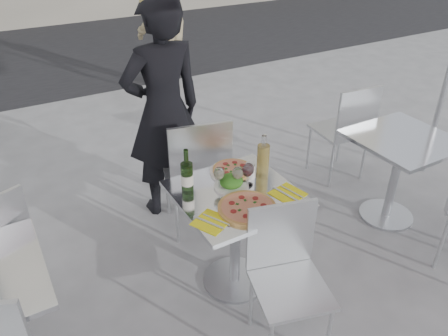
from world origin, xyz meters
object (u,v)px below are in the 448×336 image
chair_near (286,267)px  carafe (263,160)px  side_table_right (398,161)px  pedestrian_b (159,23)px  wineglass_red_a (249,170)px  side_chair_rfar (347,126)px  napkin_right (288,193)px  woman_diner (164,111)px  sugar_shaker (250,171)px  wine_bottle (187,176)px  wineglass_red_b (247,171)px  main_table (236,220)px  chair_far (198,168)px  wineglass_white_a (219,174)px  napkin_left (211,222)px  wineglass_white_b (238,174)px  pizza_near (247,208)px  pizza_far (233,170)px  salad_plate (231,182)px

chair_near → carafe: bearing=84.5°
side_table_right → pedestrian_b: size_ratio=0.41×
chair_near → wineglass_red_a: (0.08, 0.53, 0.34)m
side_table_right → side_chair_rfar: (0.07, 0.65, 0.02)m
pedestrian_b → napkin_right: 3.95m
side_table_right → woman_diner: 1.89m
chair_near → woman_diner: size_ratio=0.50×
carafe → sugar_shaker: 0.11m
wine_bottle → wineglass_red_b: bearing=-20.4°
main_table → sugar_shaker: (0.17, 0.10, 0.26)m
chair_far → woman_diner: woman_diner is taller
wineglass_white_a → wine_bottle: bearing=158.5°
woman_diner → napkin_left: 1.27m
wineglass_white_a → sugar_shaker: bearing=3.8°
side_chair_rfar → wineglass_red_b: bearing=28.6°
wine_bottle → wineglass_white_b: size_ratio=1.87×
pizza_near → pizza_far: (0.14, 0.39, 0.00)m
pedestrian_b → wineglass_white_a: pedestrian_b is taller
chair_near → wineglass_white_a: (-0.11, 0.58, 0.34)m
pedestrian_b → chair_far: bearing=-22.5°
pizza_far → wineglass_white_b: size_ratio=1.97×
main_table → napkin_right: size_ratio=3.51×
chair_far → salad_plate: (-0.03, -0.55, 0.19)m
woman_diner → sugar_shaker: size_ratio=16.68×
chair_near → chair_far: bearing=104.9°
pedestrian_b → woman_diner: bearing=-26.4°
pedestrian_b → wineglass_red_a: (-0.93, -3.67, -0.06)m
side_table_right → woman_diner: bearing=145.0°
side_table_right → chair_far: chair_far is taller
sugar_shaker → wineglass_red_a: size_ratio=0.68×
pizza_far → woman_diner: bearing=98.4°
chair_near → pedestrian_b: 4.34m
pizza_far → wineglass_white_a: (-0.18, -0.13, 0.09)m
carafe → wineglass_white_a: bearing=-179.6°
wineglass_white_a → pizza_near: bearing=-81.8°
main_table → side_chair_rfar: side_chair_rfar is taller
side_table_right → pedestrian_b: 3.75m
chair_near → napkin_left: bearing=149.6°
napkin_left → carafe: bearing=0.2°
wine_bottle → wineglass_red_a: (0.37, -0.12, -0.00)m
wineglass_red_b → wineglass_red_a: bearing=30.2°
wineglass_white_b → wineglass_red_b: same height
woman_diner → carafe: size_ratio=6.16×
side_chair_rfar → wineglass_white_a: bearing=24.7°
woman_diner → salad_plate: woman_diner is taller
wineglass_white_b → wineglass_red_a: size_ratio=1.00×
wineglass_red_b → napkin_right: size_ratio=0.74×
pizza_far → chair_near: bearing=-95.7°
side_chair_rfar → napkin_left: bearing=30.0°
woman_diner → side_chair_rfar: bearing=164.1°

